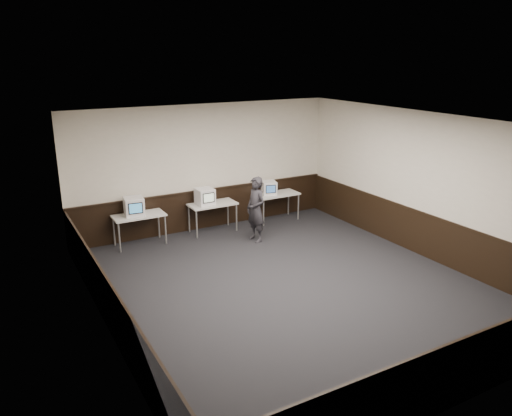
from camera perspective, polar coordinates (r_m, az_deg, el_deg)
The scene contains 18 objects.
floor at distance 9.96m, azimuth 3.82°, elevation -8.86°, with size 8.00×8.00×0.00m, color black.
ceiling at distance 9.02m, azimuth 4.23°, elevation 9.71°, with size 8.00×8.00×0.00m, color white.
back_wall at distance 12.78m, azimuth -5.84°, elevation 4.63°, with size 7.00×7.00×0.00m, color beige.
front_wall at distance 6.63m, azimuth 23.46°, elevation -9.07°, with size 7.00×7.00×0.00m, color beige.
left_wall at distance 8.09m, azimuth -17.29°, elevation -3.65°, with size 8.00×8.00×0.00m, color beige.
right_wall at distance 11.59m, azimuth 18.69°, elevation 2.48°, with size 8.00×8.00×0.00m, color beige.
wainscot_back at distance 13.05m, azimuth -5.66°, elevation -0.10°, with size 6.98×0.04×1.00m, color black.
wainscot_front at distance 7.17m, azimuth 22.24°, elevation -16.95°, with size 6.98×0.04×1.00m, color black.
wainscot_left at distance 8.54m, azimuth -16.49°, elevation -10.54°, with size 0.04×7.98×1.00m, color black.
wainscot_right at distance 11.89m, azimuth 18.12°, elevation -2.66°, with size 0.04×7.98×1.00m, color black.
wainscot_rail at distance 12.89m, azimuth -5.69°, elevation 2.08°, with size 6.98×0.06×0.04m, color black.
desk_left at distance 12.05m, azimuth -13.24°, elevation -1.08°, with size 1.20×0.60×0.75m.
desk_center at distance 12.66m, azimuth -4.99°, elevation 0.22°, with size 1.20×0.60×0.75m.
desk_right at distance 13.52m, azimuth 2.37°, elevation 1.38°, with size 1.20×0.60×0.75m.
emac_left at distance 11.94m, azimuth -13.77°, elevation 0.17°, with size 0.49×0.51×0.44m.
emac_center at distance 12.51m, azimuth -5.86°, elevation 1.31°, with size 0.43×0.46×0.42m.
emac_right at distance 13.34m, azimuth 1.50°, elevation 2.31°, with size 0.46×0.47×0.37m.
person at distance 11.96m, azimuth -0.01°, elevation -0.16°, with size 0.58×0.38×1.59m, color #252429.
Camera 1 is at (-4.92, -7.46, 4.39)m, focal length 35.00 mm.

